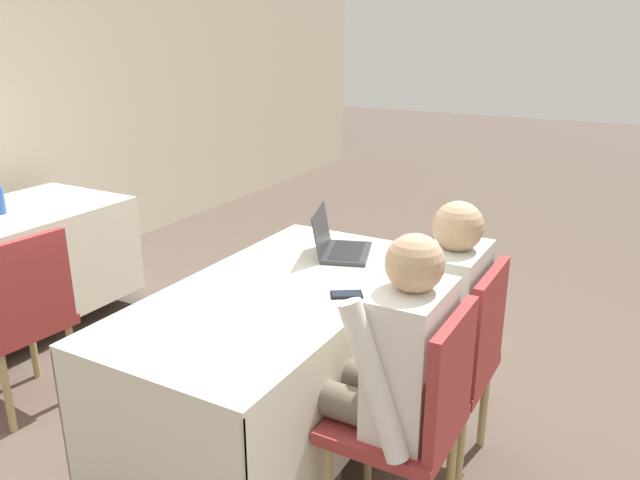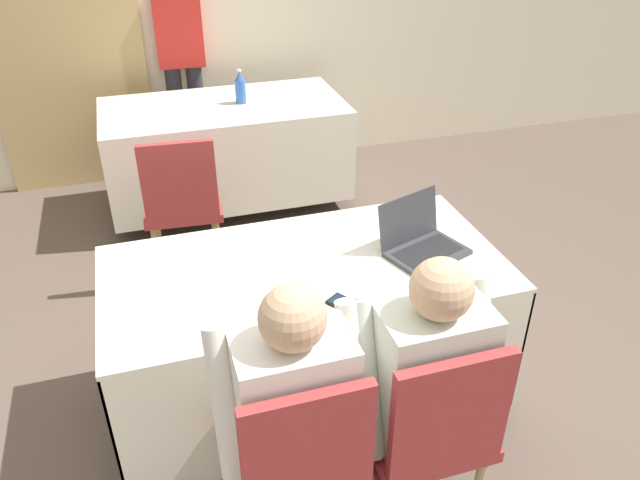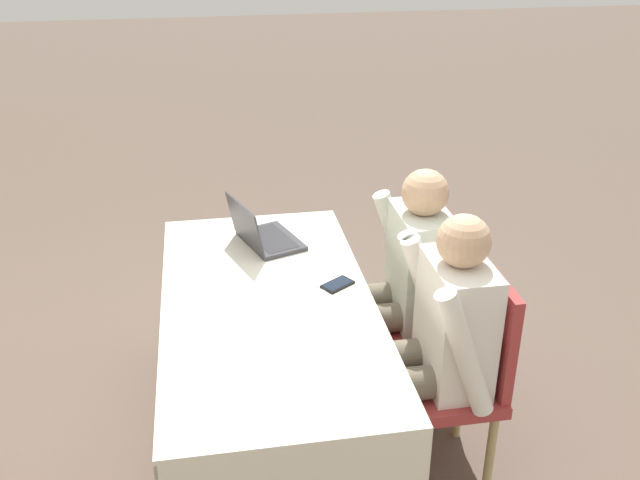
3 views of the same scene
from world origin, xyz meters
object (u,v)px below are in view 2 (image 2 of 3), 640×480
Objects in this scene: person_checkered_shirt at (289,402)px; person_white_shirt at (419,372)px; cell_phone at (345,304)px; chair_near_right at (428,427)px; water_bottle at (240,88)px; chair_near_left at (299,459)px; person_red_shirt at (181,57)px; laptop at (422,243)px; chair_far_spare at (182,200)px.

person_checkered_shirt is 1.00× the size of person_white_shirt.
cell_phone is 0.45m from person_checkered_shirt.
cell_phone is 0.52m from chair_near_right.
water_bottle is at bearing -97.89° from person_checkered_shirt.
person_checkered_shirt reaches higher than water_bottle.
person_checkered_shirt is (-0.00, 0.10, 0.16)m from chair_near_left.
chair_near_right is 0.78× the size of person_white_shirt.
person_white_shirt is 3.43m from person_red_shirt.
chair_near_right is 0.19m from person_white_shirt.
chair_near_left is at bearing 0.00° from chair_near_right.
water_bottle is at bearing -88.03° from person_white_shirt.
laptop is 0.33× the size of person_checkered_shirt.
water_bottle is at bearing 54.73° from cell_phone.
chair_far_spare is at bearing -71.38° from person_white_shirt.
laptop is 1.69× the size of water_bottle.
water_bottle reaches higher than chair_near_right.
water_bottle is at bearing -64.33° from person_red_shirt.
chair_far_spare is (-0.16, 1.94, 0.00)m from chair_near_left.
chair_far_spare is 1.85m from person_checkered_shirt.
person_white_shirt is (0.00, 0.10, 0.16)m from chair_near_right.
water_bottle is at bearing -88.10° from chair_near_right.
chair_far_spare is (-0.89, 1.25, -0.29)m from laptop.
cell_phone is 0.58m from chair_near_left.
person_checkered_shirt is 3.40m from person_red_shirt.
chair_near_right is 0.78× the size of person_checkered_shirt.
water_bottle is 0.25× the size of chair_near_left.
person_white_shirt is at bearing -88.03° from water_bottle.
person_checkered_shirt is (-0.74, -0.58, -0.13)m from laptop.
chair_near_left is 0.46m from chair_near_right.
chair_near_left is at bearing -156.25° from laptop.
person_red_shirt is (0.06, 3.50, 0.40)m from chair_near_left.
person_checkered_shirt is (0.16, -1.84, 0.16)m from chair_far_spare.
person_red_shirt is (0.06, 3.39, 0.25)m from person_checkered_shirt.
person_red_shirt is at bearing 60.84° from cell_phone.
chair_near_right is 1.00× the size of chair_far_spare.
cell_phone is at bearing -63.64° from person_white_shirt.
laptop is at bearing -2.53° from cell_phone.
water_bottle is 0.20× the size of person_checkered_shirt.
chair_far_spare is at bearing 106.06° from laptop.
cell_phone is 0.17× the size of chair_near_left.
chair_near_right is at bearing 112.10° from chair_far_spare.
person_white_shirt is at bearing -167.40° from chair_near_left.
chair_far_spare is (-0.53, -0.84, -0.35)m from water_bottle.
laptop is 0.79m from chair_near_right.
chair_near_right is at bearing -88.10° from water_bottle.
person_white_shirt reaches higher than cell_phone.
cell_phone is 3.08m from person_red_shirt.
cell_phone is at bearing -133.18° from person_checkered_shirt.
person_white_shirt reaches higher than chair_near_right.
cell_phone is (-0.43, -0.26, -0.04)m from laptop.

